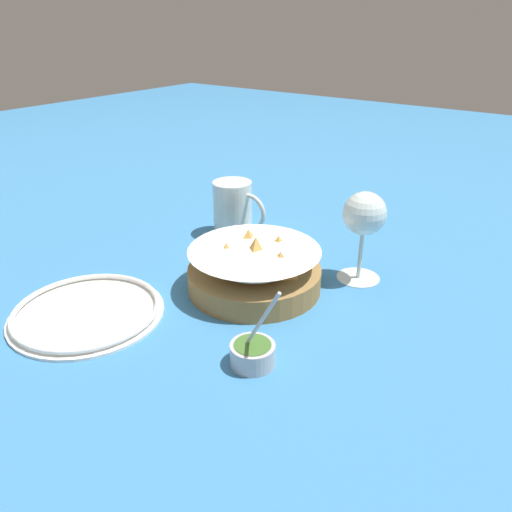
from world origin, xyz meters
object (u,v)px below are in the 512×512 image
Objects in this scene: wine_glass at (364,217)px; side_plate at (87,311)px; beer_mug at (233,210)px; sauce_cup at (253,353)px; food_basket at (256,269)px.

wine_glass reaches higher than side_plate.
beer_mug is at bearing 175.00° from wine_glass.
sauce_cup is at bearing 11.61° from side_plate.
side_plate is at bearing -168.39° from sauce_cup.
wine_glass is (0.01, 0.31, 0.10)m from sauce_cup.
side_plate is at bearing -124.65° from food_basket.
food_basket is 1.41× the size of wine_glass.
wine_glass is at bearing 88.67° from sauce_cup.
food_basket is 0.24m from beer_mug.
sauce_cup is 0.32m from wine_glass.
food_basket is at bearing 55.35° from side_plate.
wine_glass is 1.28× the size of beer_mug.
food_basket is 1.81× the size of sauce_cup.
sauce_cup is (0.12, -0.17, -0.02)m from food_basket.
sauce_cup is 0.53× the size of side_plate.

